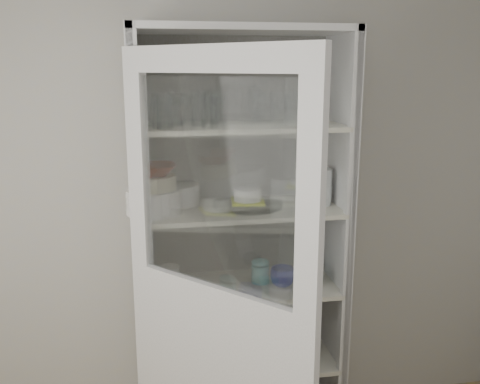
# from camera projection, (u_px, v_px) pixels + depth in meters

# --- Properties ---
(wall_back) EXTENTS (3.60, 0.02, 2.60)m
(wall_back) POSITION_uv_depth(u_px,v_px,m) (194.00, 190.00, 2.76)
(wall_back) COLOR beige
(wall_back) RESTS_ON ground
(pantry_cabinet) EXTENTS (1.00, 0.45, 2.10)m
(pantry_cabinet) POSITION_uv_depth(u_px,v_px,m) (238.00, 265.00, 2.72)
(pantry_cabinet) COLOR silver
(pantry_cabinet) RESTS_ON floor
(cupboard_door) EXTENTS (0.64, 0.69, 2.00)m
(cupboard_door) POSITION_uv_depth(u_px,v_px,m) (216.00, 340.00, 2.11)
(cupboard_door) COLOR silver
(cupboard_door) RESTS_ON floor
(tumbler_0) EXTENTS (0.08, 0.08, 0.15)m
(tumbler_0) POSITION_uv_depth(u_px,v_px,m) (161.00, 111.00, 2.30)
(tumbler_0) COLOR silver
(tumbler_0) RESTS_ON shelf_glass
(tumbler_1) EXTENTS (0.07, 0.07, 0.14)m
(tumbler_1) POSITION_uv_depth(u_px,v_px,m) (165.00, 113.00, 2.26)
(tumbler_1) COLOR silver
(tumbler_1) RESTS_ON shelf_glass
(tumbler_2) EXTENTS (0.09, 0.09, 0.15)m
(tumbler_2) POSITION_uv_depth(u_px,v_px,m) (219.00, 111.00, 2.30)
(tumbler_2) COLOR silver
(tumbler_2) RESTS_ON shelf_glass
(tumbler_3) EXTENTS (0.07, 0.07, 0.14)m
(tumbler_3) POSITION_uv_depth(u_px,v_px,m) (210.00, 112.00, 2.32)
(tumbler_3) COLOR silver
(tumbler_3) RESTS_ON shelf_glass
(tumbler_4) EXTENTS (0.08, 0.08, 0.15)m
(tumbler_4) POSITION_uv_depth(u_px,v_px,m) (279.00, 110.00, 2.36)
(tumbler_4) COLOR silver
(tumbler_4) RESTS_ON shelf_glass
(tumbler_5) EXTENTS (0.08, 0.08, 0.15)m
(tumbler_5) POSITION_uv_depth(u_px,v_px,m) (291.00, 109.00, 2.40)
(tumbler_5) COLOR silver
(tumbler_5) RESTS_ON shelf_glass
(tumbler_6) EXTENTS (0.08, 0.08, 0.12)m
(tumbler_6) POSITION_uv_depth(u_px,v_px,m) (304.00, 112.00, 2.40)
(tumbler_6) COLOR silver
(tumbler_6) RESTS_ON shelf_glass
(tumbler_7) EXTENTS (0.09, 0.09, 0.14)m
(tumbler_7) POSITION_uv_depth(u_px,v_px,m) (176.00, 111.00, 2.40)
(tumbler_7) COLOR silver
(tumbler_7) RESTS_ON shelf_glass
(tumbler_8) EXTENTS (0.09, 0.09, 0.15)m
(tumbler_8) POSITION_uv_depth(u_px,v_px,m) (153.00, 109.00, 2.41)
(tumbler_8) COLOR silver
(tumbler_8) RESTS_ON shelf_glass
(tumbler_9) EXTENTS (0.09, 0.09, 0.15)m
(tumbler_9) POSITION_uv_depth(u_px,v_px,m) (200.00, 109.00, 2.42)
(tumbler_9) COLOR silver
(tumbler_9) RESTS_ON shelf_glass
(goblet_0) EXTENTS (0.08, 0.08, 0.17)m
(goblet_0) POSITION_uv_depth(u_px,v_px,m) (170.00, 105.00, 2.48)
(goblet_0) COLOR silver
(goblet_0) RESTS_ON shelf_glass
(goblet_1) EXTENTS (0.07, 0.07, 0.15)m
(goblet_1) POSITION_uv_depth(u_px,v_px,m) (184.00, 107.00, 2.51)
(goblet_1) COLOR silver
(goblet_1) RESTS_ON shelf_glass
(goblet_2) EXTENTS (0.08, 0.08, 0.19)m
(goblet_2) POSITION_uv_depth(u_px,v_px,m) (255.00, 102.00, 2.59)
(goblet_2) COLOR silver
(goblet_2) RESTS_ON shelf_glass
(goblet_3) EXTENTS (0.07, 0.07, 0.17)m
(goblet_3) POSITION_uv_depth(u_px,v_px,m) (299.00, 104.00, 2.62)
(goblet_3) COLOR silver
(goblet_3) RESTS_ON shelf_glass
(plate_stack_front) EXTENTS (0.26, 0.26, 0.11)m
(plate_stack_front) POSITION_uv_depth(u_px,v_px,m) (154.00, 201.00, 2.47)
(plate_stack_front) COLOR white
(plate_stack_front) RESTS_ON shelf_plates
(plate_stack_back) EXTENTS (0.23, 0.23, 0.10)m
(plate_stack_back) POSITION_uv_depth(u_px,v_px,m) (176.00, 194.00, 2.64)
(plate_stack_back) COLOR white
(plate_stack_back) RESTS_ON shelf_plates
(cream_bowl) EXTENTS (0.25, 0.25, 0.06)m
(cream_bowl) POSITION_uv_depth(u_px,v_px,m) (153.00, 182.00, 2.45)
(cream_bowl) COLOR beige
(cream_bowl) RESTS_ON plate_stack_front
(terracotta_bowl) EXTENTS (0.22, 0.22, 0.05)m
(terracotta_bowl) POSITION_uv_depth(u_px,v_px,m) (153.00, 170.00, 2.44)
(terracotta_bowl) COLOR maroon
(terracotta_bowl) RESTS_ON cream_bowl
(glass_platter) EXTENTS (0.43, 0.43, 0.02)m
(glass_platter) POSITION_uv_depth(u_px,v_px,m) (248.00, 204.00, 2.59)
(glass_platter) COLOR silver
(glass_platter) RESTS_ON shelf_plates
(yellow_trivet) EXTENTS (0.17, 0.17, 0.01)m
(yellow_trivet) POSITION_uv_depth(u_px,v_px,m) (248.00, 201.00, 2.59)
(yellow_trivet) COLOR #FAFB32
(yellow_trivet) RESTS_ON glass_platter
(white_ramekin) EXTENTS (0.16, 0.16, 0.06)m
(white_ramekin) POSITION_uv_depth(u_px,v_px,m) (248.00, 194.00, 2.58)
(white_ramekin) COLOR white
(white_ramekin) RESTS_ON yellow_trivet
(grey_bowl_stack) EXTENTS (0.13, 0.13, 0.18)m
(grey_bowl_stack) POSITION_uv_depth(u_px,v_px,m) (318.00, 187.00, 2.61)
(grey_bowl_stack) COLOR silver
(grey_bowl_stack) RESTS_ON shelf_plates
(mug_blue) EXTENTS (0.13, 0.13, 0.10)m
(mug_blue) POSITION_uv_depth(u_px,v_px,m) (282.00, 277.00, 2.64)
(mug_blue) COLOR navy
(mug_blue) RESTS_ON shelf_mugs
(mug_teal) EXTENTS (0.12, 0.12, 0.09)m
(mug_teal) POSITION_uv_depth(u_px,v_px,m) (306.00, 267.00, 2.78)
(mug_teal) COLOR teal
(mug_teal) RESTS_ON shelf_mugs
(mug_white) EXTENTS (0.13, 0.13, 0.10)m
(mug_white) POSITION_uv_depth(u_px,v_px,m) (311.00, 277.00, 2.63)
(mug_white) COLOR white
(mug_white) RESTS_ON shelf_mugs
(teal_jar) EXTENTS (0.09, 0.09, 0.11)m
(teal_jar) POSITION_uv_depth(u_px,v_px,m) (260.00, 272.00, 2.69)
(teal_jar) COLOR teal
(teal_jar) RESTS_ON shelf_mugs
(measuring_cups) EXTENTS (0.09, 0.09, 0.04)m
(measuring_cups) POSITION_uv_depth(u_px,v_px,m) (181.00, 291.00, 2.55)
(measuring_cups) COLOR #9D9AA8
(measuring_cups) RESTS_ON shelf_mugs
(white_canister) EXTENTS (0.10, 0.10, 0.12)m
(white_canister) POSITION_uv_depth(u_px,v_px,m) (170.00, 278.00, 2.60)
(white_canister) COLOR white
(white_canister) RESTS_ON shelf_mugs
(cream_dish) EXTENTS (0.27, 0.27, 0.08)m
(cream_dish) POSITION_uv_depth(u_px,v_px,m) (196.00, 353.00, 2.72)
(cream_dish) COLOR beige
(cream_dish) RESTS_ON shelf_bot
(tin_box) EXTENTS (0.21, 0.17, 0.06)m
(tin_box) POSITION_uv_depth(u_px,v_px,m) (263.00, 350.00, 2.77)
(tin_box) COLOR gray
(tin_box) RESTS_ON shelf_bot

